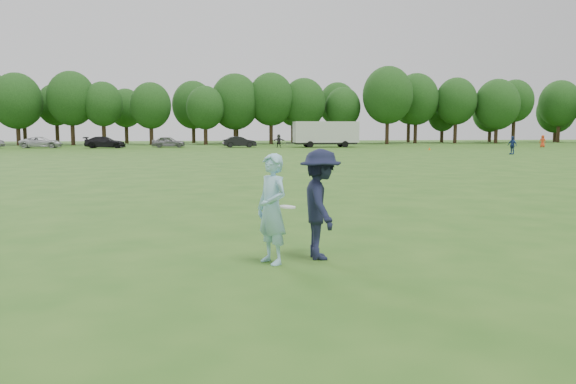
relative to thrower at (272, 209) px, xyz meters
name	(u,v)px	position (x,y,z in m)	size (l,w,h in m)	color
ground	(315,254)	(0.88, 0.61, -0.94)	(200.00, 200.00, 0.00)	#295618
thrower	(272,209)	(0.00, 0.00, 0.00)	(0.69, 0.45, 1.88)	#95CFE6
defender	(320,204)	(0.89, 0.23, 0.03)	(1.26, 0.72, 1.95)	#171B34
player_far_b	(512,145)	(26.43, 37.70, -0.13)	(0.95, 0.40, 1.63)	navy
player_far_c	(543,141)	(40.68, 55.09, -0.18)	(0.74, 0.48, 1.52)	#EE421C
player_far_d	(279,141)	(8.11, 59.31, -0.12)	(1.52, 0.48, 1.64)	#282828
car_c	(41,142)	(-20.35, 61.87, -0.27)	(2.22, 4.81, 1.34)	silver
car_d	(105,142)	(-12.73, 60.42, -0.25)	(1.93, 4.76, 1.38)	black
car_e	(168,142)	(-5.33, 61.13, -0.25)	(1.62, 4.04, 1.38)	slate
car_f	(240,142)	(3.36, 60.48, -0.27)	(1.43, 4.10, 1.35)	black
field_cone	(429,149)	(23.28, 48.85, -0.79)	(0.28, 0.28, 0.30)	#FF590D
disc_in_play	(288,207)	(0.23, -0.26, 0.07)	(0.30, 0.30, 0.05)	white
cargo_trailer	(326,133)	(14.08, 59.66, 0.83)	(9.00, 2.75, 3.20)	silver
treeline	(234,103)	(3.69, 77.51, 5.32)	(130.35, 18.39, 11.74)	#332114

